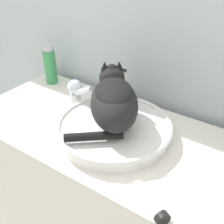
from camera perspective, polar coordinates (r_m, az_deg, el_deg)
The scene contains 8 objects.
wall_back at distance 1.13m, azimuth 10.56°, elevation 17.74°, with size 8.00×0.05×2.40m.
vanity_counter at distance 1.33m, azimuth 0.99°, elevation -19.64°, with size 1.21×0.51×0.86m.
sink_basin at distance 1.01m, azimuth 0.40°, elevation -3.32°, with size 0.42×0.42×0.06m.
cat at distance 0.95m, azimuth 0.31°, elevation 2.62°, with size 0.29×0.35×0.18m.
faucet at distance 1.14m, azimuth -7.19°, elevation 4.06°, with size 0.15×0.08×0.15m.
shampoo_bottle_tall at distance 1.38m, azimuth -12.44°, elevation 9.28°, with size 0.06×0.06×0.19m.
soap_pump_bottle at distance 1.16m, azimuth 1.48°, elevation 4.37°, with size 0.06×0.06×0.17m.
cream_tube at distance 0.79m, azimuth 7.76°, elevation -17.71°, with size 0.14×0.10×0.04m.
Camera 1 is at (0.44, -0.43, 1.48)m, focal length 45.00 mm.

